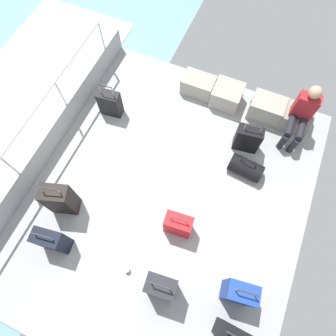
# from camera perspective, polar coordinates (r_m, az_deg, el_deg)

# --- Properties ---
(ground_plane) EXTENTS (4.40, 5.20, 0.06)m
(ground_plane) POSITION_cam_1_polar(r_m,az_deg,el_deg) (4.81, -0.13, -5.55)
(ground_plane) COLOR #939699
(gunwale_port) EXTENTS (0.06, 5.20, 0.45)m
(gunwale_port) POSITION_cam_1_polar(r_m,az_deg,el_deg) (5.30, -22.31, 4.53)
(gunwale_port) COLOR #939699
(gunwale_port) RESTS_ON ground_plane
(railing_port) EXTENTS (0.04, 4.20, 1.02)m
(railing_port) POSITION_cam_1_polar(r_m,az_deg,el_deg) (4.86, -24.62, 7.56)
(railing_port) COLOR silver
(railing_port) RESTS_ON ground_plane
(cargo_crate_0) EXTENTS (0.63, 0.39, 0.35)m
(cargo_crate_0) POSITION_cam_1_polar(r_m,az_deg,el_deg) (5.68, 5.95, 15.90)
(cargo_crate_0) COLOR gray
(cargo_crate_0) RESTS_ON ground_plane
(cargo_crate_1) EXTENTS (0.55, 0.49, 0.39)m
(cargo_crate_1) POSITION_cam_1_polar(r_m,az_deg,el_deg) (5.59, 11.48, 13.82)
(cargo_crate_1) COLOR gray
(cargo_crate_1) RESTS_ON ground_plane
(cargo_crate_2) EXTENTS (0.62, 0.43, 0.40)m
(cargo_crate_2) POSITION_cam_1_polar(r_m,az_deg,el_deg) (5.60, 18.78, 11.05)
(cargo_crate_2) COLOR gray
(cargo_crate_2) RESTS_ON ground_plane
(cargo_crate_3) EXTENTS (0.56, 0.45, 0.36)m
(cargo_crate_3) POSITION_cam_1_polar(r_m,az_deg,el_deg) (5.68, 23.74, 8.94)
(cargo_crate_3) COLOR gray
(cargo_crate_3) RESTS_ON ground_plane
(passenger_seated) EXTENTS (0.34, 0.66, 1.06)m
(passenger_seated) POSITION_cam_1_polar(r_m,az_deg,el_deg) (5.29, 24.82, 9.57)
(passenger_seated) COLOR maroon
(passenger_seated) RESTS_ON ground_plane
(suitcase_0) EXTENTS (0.44, 0.27, 0.68)m
(suitcase_0) POSITION_cam_1_polar(r_m,az_deg,el_deg) (5.07, 15.37, 5.57)
(suitcase_0) COLOR black
(suitcase_0) RESTS_ON ground_plane
(suitcase_1) EXTENTS (0.43, 0.26, 0.62)m
(suitcase_1) POSITION_cam_1_polar(r_m,az_deg,el_deg) (4.39, 2.04, -11.06)
(suitcase_1) COLOR red
(suitcase_1) RESTS_ON ground_plane
(suitcase_2) EXTENTS (0.42, 0.29, 0.89)m
(suitcase_2) POSITION_cam_1_polar(r_m,az_deg,el_deg) (4.19, -1.35, -22.27)
(suitcase_2) COLOR black
(suitcase_2) RESTS_ON ground_plane
(suitcase_3) EXTENTS (0.43, 0.30, 0.82)m
(suitcase_3) POSITION_cam_1_polar(r_m,az_deg,el_deg) (4.33, 13.76, -22.71)
(suitcase_3) COLOR navy
(suitcase_3) RESTS_ON ground_plane
(suitcase_4) EXTENTS (0.47, 0.37, 0.87)m
(suitcase_4) POSITION_cam_1_polar(r_m,az_deg,el_deg) (4.68, -20.40, -5.83)
(suitcase_4) COLOR black
(suitcase_4) RESTS_ON ground_plane
(suitcase_5) EXTENTS (0.41, 0.25, 0.74)m
(suitcase_5) POSITION_cam_1_polar(r_m,az_deg,el_deg) (5.39, -11.31, 12.34)
(suitcase_5) COLOR black
(suitcase_5) RESTS_ON ground_plane
(suitcase_6) EXTENTS (0.38, 0.22, 0.71)m
(suitcase_6) POSITION_cam_1_polar(r_m,az_deg,el_deg) (4.35, 12.25, -29.16)
(suitcase_6) COLOR black
(suitcase_6) RESTS_ON ground_plane
(suitcase_7) EXTENTS (0.45, 0.28, 0.71)m
(suitcase_7) POSITION_cam_1_polar(r_m,az_deg,el_deg) (4.62, -21.81, -13.09)
(suitcase_7) COLOR black
(suitcase_7) RESTS_ON ground_plane
(duffel_bag) EXTENTS (0.57, 0.35, 0.44)m
(duffel_bag) POSITION_cam_1_polar(r_m,az_deg,el_deg) (4.96, 15.01, 0.04)
(duffel_bag) COLOR black
(duffel_bag) RESTS_ON ground_plane
(paper_cup) EXTENTS (0.08, 0.08, 0.10)m
(paper_cup) POSITION_cam_1_polar(r_m,az_deg,el_deg) (4.55, -8.10, -19.18)
(paper_cup) COLOR white
(paper_cup) RESTS_ON ground_plane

